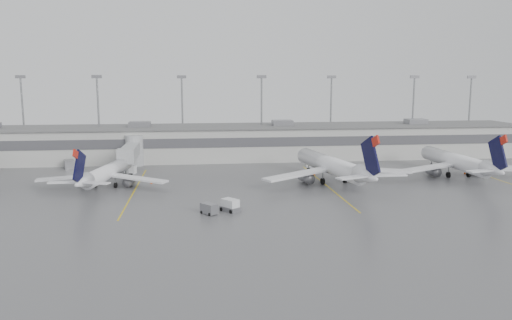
{
  "coord_description": "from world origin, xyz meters",
  "views": [
    {
      "loc": [
        -6.25,
        -65.03,
        19.46
      ],
      "look_at": [
        4.32,
        24.0,
        5.0
      ],
      "focal_mm": 35.0,
      "sensor_mm": 36.0,
      "label": 1
    }
  ],
  "objects": [
    {
      "name": "ground",
      "position": [
        0.0,
        0.0,
        0.0
      ],
      "size": [
        260.0,
        260.0,
        0.0
      ],
      "primitive_type": "plane",
      "color": "#565659",
      "rests_on": "ground"
    },
    {
      "name": "terminal",
      "position": [
        -0.01,
        57.98,
        4.17
      ],
      "size": [
        152.0,
        17.0,
        9.45
      ],
      "color": "#B1B1AC",
      "rests_on": "ground"
    },
    {
      "name": "light_masts",
      "position": [
        0.0,
        63.75,
        12.03
      ],
      "size": [
        142.4,
        8.0,
        20.6
      ],
      "color": "gray",
      "rests_on": "ground"
    },
    {
      "name": "jet_bridge_right",
      "position": [
        -20.5,
        45.72,
        3.87
      ],
      "size": [
        4.0,
        17.2,
        7.0
      ],
      "color": "#989A9D",
      "rests_on": "ground"
    },
    {
      "name": "stand_markings",
      "position": [
        -0.0,
        24.0,
        0.01
      ],
      "size": [
        105.25,
        40.0,
        0.01
      ],
      "color": "yellow",
      "rests_on": "ground"
    },
    {
      "name": "jet_mid_left",
      "position": [
        -22.93,
        26.97,
        2.74
      ],
      "size": [
        23.85,
        26.98,
        8.81
      ],
      "rotation": [
        0.0,
        0.0,
        -0.19
      ],
      "color": "white",
      "rests_on": "ground"
    },
    {
      "name": "jet_mid_right",
      "position": [
        19.18,
        25.57,
        3.38
      ],
      "size": [
        29.5,
        33.36,
        10.88
      ],
      "rotation": [
        0.0,
        0.0,
        0.18
      ],
      "color": "white",
      "rests_on": "ground"
    },
    {
      "name": "jet_far_right",
      "position": [
        45.89,
        28.62,
        3.17
      ],
      "size": [
        28.17,
        31.56,
        10.21
      ],
      "rotation": [
        0.0,
        0.0,
        0.02
      ],
      "color": "white",
      "rests_on": "ground"
    },
    {
      "name": "baggage_tug",
      "position": [
        -1.54,
        7.32,
        0.73
      ],
      "size": [
        3.22,
        3.39,
        1.88
      ],
      "rotation": [
        0.0,
        0.0,
        0.68
      ],
      "color": "silver",
      "rests_on": "ground"
    },
    {
      "name": "baggage_cart",
      "position": [
        -4.74,
        6.12,
        0.84
      ],
      "size": [
        2.69,
        2.84,
        1.61
      ],
      "rotation": [
        0.0,
        0.0,
        0.68
      ],
      "color": "slate",
      "rests_on": "ground"
    },
    {
      "name": "gse_uld_b",
      "position": [
        -20.37,
        40.2,
        0.83
      ],
      "size": [
        2.66,
        2.1,
        1.66
      ],
      "primitive_type": "cube",
      "rotation": [
        0.0,
        0.0,
        -0.25
      ],
      "color": "silver",
      "rests_on": "ground"
    },
    {
      "name": "gse_uld_c",
      "position": [
        19.63,
        43.93,
        0.96
      ],
      "size": [
        3.12,
        2.51,
        1.93
      ],
      "primitive_type": "cube",
      "rotation": [
        0.0,
        0.0,
        -0.29
      ],
      "color": "silver",
      "rests_on": "ground"
    },
    {
      "name": "gse_loader",
      "position": [
        -34.46,
        47.52,
        0.99
      ],
      "size": [
        2.95,
        3.65,
        1.98
      ],
      "primitive_type": "cube",
      "rotation": [
        0.0,
        0.0,
        0.35
      ],
      "color": "slate",
      "rests_on": "ground"
    },
    {
      "name": "cone_b",
      "position": [
        -15.05,
        29.24,
        0.31
      ],
      "size": [
        0.39,
        0.39,
        0.63
      ],
      "primitive_type": "cone",
      "color": "#E14704",
      "rests_on": "ground"
    },
    {
      "name": "cone_c",
      "position": [
        17.71,
        34.17,
        0.34
      ],
      "size": [
        0.43,
        0.43,
        0.69
      ],
      "primitive_type": "cone",
      "color": "#E14704",
      "rests_on": "ground"
    },
    {
      "name": "cone_d",
      "position": [
        49.22,
        31.5,
        0.36
      ],
      "size": [
        0.45,
        0.45,
        0.72
      ],
      "primitive_type": "cone",
      "color": "#E14704",
      "rests_on": "ground"
    }
  ]
}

